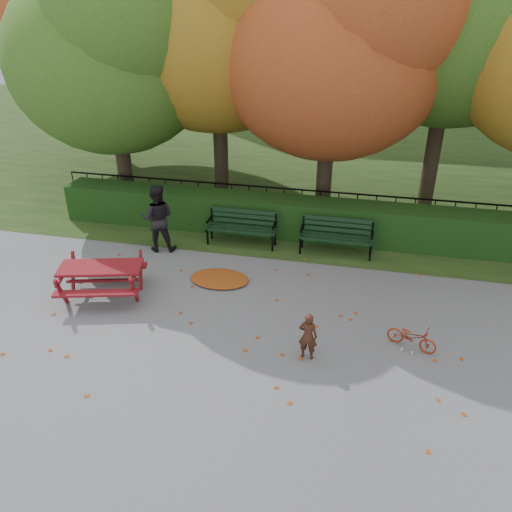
% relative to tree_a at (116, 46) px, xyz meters
% --- Properties ---
extents(ground, '(90.00, 90.00, 0.00)m').
position_rel_tree_a_xyz_m(ground, '(5.19, -5.58, -4.52)').
color(ground, slate).
rests_on(ground, ground).
extents(grass_strip, '(90.00, 90.00, 0.00)m').
position_rel_tree_a_xyz_m(grass_strip, '(5.19, 8.42, -4.52)').
color(grass_strip, '#1D3113').
rests_on(grass_strip, ground).
extents(hedge, '(13.00, 0.90, 1.00)m').
position_rel_tree_a_xyz_m(hedge, '(5.19, -1.08, -4.02)').
color(hedge, black).
rests_on(hedge, ground).
extents(iron_fence, '(14.00, 0.04, 1.02)m').
position_rel_tree_a_xyz_m(iron_fence, '(5.19, -0.28, -3.98)').
color(iron_fence, black).
rests_on(iron_fence, ground).
extents(tree_a, '(5.88, 5.60, 7.48)m').
position_rel_tree_a_xyz_m(tree_a, '(0.00, 0.00, 0.00)').
color(tree_a, black).
rests_on(tree_a, ground).
extents(tree_b, '(6.72, 6.40, 8.79)m').
position_rel_tree_a_xyz_m(tree_b, '(2.74, 1.17, 0.88)').
color(tree_b, black).
rests_on(tree_b, ground).
extents(tree_c, '(6.30, 6.00, 8.00)m').
position_rel_tree_a_xyz_m(tree_c, '(6.02, 0.38, 0.30)').
color(tree_c, black).
rests_on(tree_c, ground).
extents(bench_left, '(1.80, 0.57, 0.88)m').
position_rel_tree_a_xyz_m(bench_left, '(3.89, -1.88, -4.00)').
color(bench_left, black).
rests_on(bench_left, ground).
extents(bench_right, '(1.80, 0.57, 0.88)m').
position_rel_tree_a_xyz_m(bench_right, '(6.29, -1.88, -4.00)').
color(bench_right, black).
rests_on(bench_right, ground).
extents(picnic_table, '(2.00, 1.76, 0.82)m').
position_rel_tree_a_xyz_m(picnic_table, '(1.63, -5.01, -3.96)').
color(picnic_table, maroon).
rests_on(picnic_table, ground).
extents(leaf_pile, '(1.55, 1.26, 0.09)m').
position_rel_tree_a_xyz_m(leaf_pile, '(3.85, -3.84, -4.47)').
color(leaf_pile, maroon).
rests_on(leaf_pile, ground).
extents(leaf_scatter, '(9.00, 5.70, 0.01)m').
position_rel_tree_a_xyz_m(leaf_scatter, '(5.19, -5.28, -4.51)').
color(leaf_scatter, maroon).
rests_on(leaf_scatter, ground).
extents(child, '(0.36, 0.25, 0.92)m').
position_rel_tree_a_xyz_m(child, '(6.13, -6.09, -4.06)').
color(child, '#3C1E13').
rests_on(child, ground).
extents(adult, '(0.96, 0.83, 1.71)m').
position_rel_tree_a_xyz_m(adult, '(1.94, -2.68, -3.66)').
color(adult, black).
rests_on(adult, ground).
extents(bicycle, '(0.96, 0.61, 0.48)m').
position_rel_tree_a_xyz_m(bicycle, '(7.95, -5.40, -4.28)').
color(bicycle, maroon).
rests_on(bicycle, ground).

